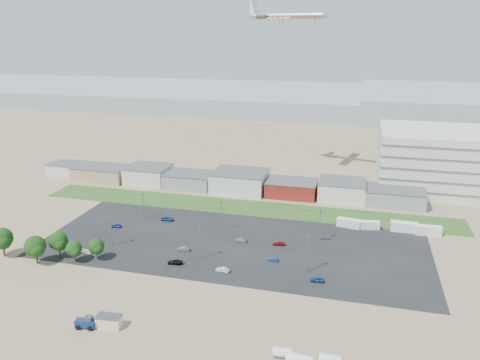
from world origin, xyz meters
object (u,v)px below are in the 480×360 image
(storage_tank_nw, at_px, (282,352))
(parked_car_1, at_px, (273,259))
(box_trailer_a, at_px, (349,223))
(tree_far_left, at_px, (2,240))
(parked_car_13, at_px, (223,270))
(airliner, at_px, (287,16))
(parked_car_9, at_px, (168,219))
(parked_car_4, at_px, (184,249))
(telehandler, at_px, (85,322))
(parked_car_3, at_px, (175,262))
(portable_shed, at_px, (109,321))
(parked_car_7, at_px, (241,240))
(parked_car_12, at_px, (279,243))
(parked_car_2, at_px, (317,280))
(parked_car_10, at_px, (87,251))
(parked_car_5, at_px, (116,226))
(parked_car_8, at_px, (326,237))

(storage_tank_nw, xyz_separation_m, parked_car_1, (-9.67, 41.00, -0.61))
(box_trailer_a, distance_m, tree_far_left, 109.35)
(tree_far_left, distance_m, parked_car_13, 66.11)
(airliner, distance_m, parked_car_9, 99.95)
(parked_car_4, bearing_deg, telehandler, -12.35)
(parked_car_3, relative_size, parked_car_9, 0.95)
(portable_shed, height_order, parked_car_9, portable_shed)
(parked_car_7, bearing_deg, parked_car_12, 100.16)
(airliner, bearing_deg, parked_car_2, -60.99)
(storage_tank_nw, height_order, parked_car_2, storage_tank_nw)
(portable_shed, relative_size, storage_tank_nw, 1.49)
(parked_car_10, bearing_deg, parked_car_2, -82.39)
(telehandler, distance_m, parked_car_9, 63.51)
(parked_car_3, height_order, parked_car_4, parked_car_3)
(parked_car_5, distance_m, parked_car_7, 44.23)
(parked_car_5, bearing_deg, telehandler, 21.46)
(parked_car_2, height_order, parked_car_3, parked_car_2)
(airliner, xyz_separation_m, parked_car_1, (11.66, -86.29, -69.46))
(storage_tank_nw, height_order, parked_car_8, storage_tank_nw)
(box_trailer_a, xyz_separation_m, parked_car_2, (-6.82, -39.70, -0.83))
(parked_car_10, bearing_deg, parked_car_13, -83.53)
(parked_car_1, xyz_separation_m, parked_car_10, (-55.23, -9.07, 0.03))
(storage_tank_nw, height_order, parked_car_10, storage_tank_nw)
(telehandler, relative_size, tree_far_left, 0.72)
(parked_car_7, bearing_deg, parked_car_1, 56.79)
(parked_car_5, bearing_deg, parked_car_7, 88.65)
(parked_car_4, relative_size, parked_car_9, 0.80)
(portable_shed, height_order, parked_car_5, portable_shed)
(portable_shed, height_order, parked_car_1, portable_shed)
(box_trailer_a, relative_size, parked_car_4, 2.13)
(portable_shed, xyz_separation_m, parked_car_13, (17.53, 30.89, -0.81))
(parked_car_7, relative_size, parked_car_8, 1.13)
(box_trailer_a, xyz_separation_m, parked_car_4, (-47.86, -31.11, -0.87))
(telehandler, xyz_separation_m, storage_tank_nw, (44.46, 1.22, -0.37))
(tree_far_left, relative_size, parked_car_8, 3.19)
(storage_tank_nw, xyz_separation_m, parked_car_13, (-21.97, 31.31, -0.52))
(portable_shed, distance_m, parked_car_4, 40.57)
(portable_shed, distance_m, parked_car_8, 74.27)
(parked_car_3, relative_size, parked_car_12, 1.14)
(parked_car_2, bearing_deg, parked_car_10, -92.07)
(parked_car_7, bearing_deg, tree_far_left, -60.38)
(storage_tank_nw, xyz_separation_m, parked_car_4, (-37.15, 40.91, -0.54))
(parked_car_3, bearing_deg, parked_car_7, 136.37)
(telehandler, height_order, parked_car_4, telehandler)
(box_trailer_a, height_order, parked_car_4, box_trailer_a)
(airliner, height_order, parked_car_8, airliner)
(airliner, distance_m, parked_car_1, 111.38)
(telehandler, xyz_separation_m, tree_far_left, (-43.08, 25.38, 3.53))
(portable_shed, relative_size, telehandler, 0.78)
(parked_car_1, xyz_separation_m, parked_car_3, (-26.85, -8.80, 0.09))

